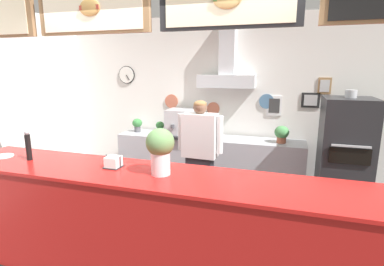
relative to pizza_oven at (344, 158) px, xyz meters
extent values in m
plane|color=#3F3A38|center=(-1.90, -1.71, -0.81)|extent=(6.53, 6.53, 0.00)
cube|color=gray|center=(-1.90, 0.69, 0.60)|extent=(5.44, 0.12, 2.82)
cube|color=white|center=(-1.90, 0.62, 0.60)|extent=(5.40, 0.01, 2.78)
cylinder|color=black|center=(-3.54, 0.61, 1.05)|extent=(0.31, 0.02, 0.31)
cylinder|color=white|center=(-3.54, 0.60, 1.05)|extent=(0.29, 0.01, 0.29)
cube|color=black|center=(-3.51, 0.59, 1.01)|extent=(0.07, 0.01, 0.10)
cylinder|color=#C1664C|center=(-2.69, 0.61, 0.61)|extent=(0.24, 0.02, 0.24)
cylinder|color=#C1664C|center=(-1.94, 0.61, 0.51)|extent=(0.21, 0.02, 0.21)
cylinder|color=teal|center=(-1.08, 0.61, 0.66)|extent=(0.23, 0.02, 0.23)
cube|color=white|center=(-0.96, 0.61, 0.60)|extent=(0.23, 0.02, 0.31)
cube|color=#333333|center=(-0.96, 0.60, 0.60)|extent=(0.16, 0.01, 0.22)
cube|color=black|center=(-0.43, 0.61, 0.70)|extent=(0.26, 0.02, 0.22)
cube|color=#B0B0B0|center=(-0.43, 0.60, 0.70)|extent=(0.19, 0.01, 0.16)
cube|color=#997047|center=(-0.25, 0.61, 0.92)|extent=(0.18, 0.02, 0.24)
cube|color=#BDBDBD|center=(-0.25, 0.60, 0.92)|extent=(0.13, 0.01, 0.18)
cube|color=silver|center=(-1.70, 0.47, 0.97)|extent=(0.89, 0.33, 0.20)
cube|color=silver|center=(-1.70, 0.51, 1.51)|extent=(0.24, 0.24, 0.89)
cube|color=olive|center=(-2.53, -1.74, 1.70)|extent=(1.16, 0.05, 0.43)
cube|color=#F2E5C6|center=(-2.53, -1.77, 1.70)|extent=(1.05, 0.01, 0.38)
ellipsoid|color=tan|center=(-2.53, -1.78, 1.71)|extent=(0.21, 0.04, 0.15)
cube|color=#B74233|center=(-2.53, -1.79, 1.71)|extent=(0.20, 0.01, 0.04)
cube|color=black|center=(-1.27, -1.74, 1.70)|extent=(1.16, 0.05, 0.43)
cube|color=beige|center=(-1.27, -1.77, 1.70)|extent=(1.05, 0.01, 0.38)
cube|color=#B21916|center=(-1.90, -2.02, -0.28)|extent=(3.83, 0.66, 1.06)
cube|color=red|center=(-1.90, -2.02, 0.27)|extent=(3.90, 0.69, 0.03)
cube|color=#A3A5AD|center=(-1.94, 0.29, -0.36)|extent=(2.98, 0.54, 0.90)
cube|color=gray|center=(-1.94, 0.29, -0.65)|extent=(2.83, 0.50, 0.02)
cube|color=#232326|center=(0.00, 0.00, 0.00)|extent=(0.63, 0.66, 1.61)
cube|color=black|center=(0.00, -0.34, 0.13)|extent=(0.47, 0.02, 0.20)
cube|color=#B7BABF|center=(0.00, -0.36, 0.26)|extent=(0.44, 0.02, 0.02)
cylinder|color=#B7BABF|center=(0.00, 0.00, 0.85)|extent=(0.14, 0.14, 0.10)
cube|color=#232328|center=(-1.78, -0.76, -0.36)|extent=(0.33, 0.21, 0.89)
cube|color=white|center=(-1.78, -0.76, 0.36)|extent=(0.44, 0.24, 0.55)
cylinder|color=white|center=(-1.52, -0.77, 0.38)|extent=(0.08, 0.08, 0.47)
cylinder|color=white|center=(-2.03, -0.75, 0.38)|extent=(0.08, 0.08, 0.47)
sphere|color=brown|center=(-1.78, -0.76, 0.71)|extent=(0.17, 0.17, 0.17)
ellipsoid|color=olive|center=(-1.78, -0.76, 0.74)|extent=(0.16, 0.16, 0.09)
cube|color=silver|center=(-2.35, 0.27, 0.31)|extent=(0.51, 0.43, 0.43)
cylinder|color=#4C4C51|center=(-2.45, 0.03, 0.28)|extent=(0.06, 0.06, 0.06)
cube|color=black|center=(-2.35, 0.02, 0.11)|extent=(0.46, 0.10, 0.04)
sphere|color=black|center=(-2.19, 0.04, 0.39)|extent=(0.04, 0.04, 0.04)
cylinder|color=#4C4C51|center=(-1.87, 0.28, 0.13)|extent=(0.13, 0.13, 0.08)
ellipsoid|color=#5B844C|center=(-1.87, 0.28, 0.24)|extent=(0.21, 0.21, 0.19)
cylinder|color=beige|center=(-2.79, 0.32, 0.13)|extent=(0.10, 0.10, 0.09)
ellipsoid|color=#387A3D|center=(-2.79, 0.32, 0.23)|extent=(0.14, 0.14, 0.13)
cylinder|color=#9E563D|center=(-0.81, 0.25, 0.13)|extent=(0.13, 0.13, 0.09)
ellipsoid|color=#47894C|center=(-0.81, 0.25, 0.25)|extent=(0.21, 0.21, 0.19)
cylinder|color=#4C4C51|center=(-3.22, 0.32, 0.14)|extent=(0.11, 0.11, 0.10)
ellipsoid|color=#387A3D|center=(-3.22, 0.32, 0.24)|extent=(0.17, 0.17, 0.15)
cube|color=#262628|center=(-2.25, -1.98, 0.29)|extent=(0.14, 0.14, 0.01)
cylinder|color=#262628|center=(-2.32, -1.98, 0.34)|extent=(0.01, 0.01, 0.12)
cylinder|color=#262628|center=(-2.18, -1.98, 0.34)|extent=(0.01, 0.01, 0.12)
cube|color=white|center=(-2.25, -1.98, 0.34)|extent=(0.12, 0.12, 0.10)
cylinder|color=silver|center=(-1.77, -2.01, 0.38)|extent=(0.17, 0.17, 0.20)
cylinder|color=gray|center=(-1.77, -2.01, 0.32)|extent=(0.15, 0.15, 0.06)
ellipsoid|color=#5B844C|center=(-1.77, -2.01, 0.57)|extent=(0.24, 0.24, 0.24)
cylinder|color=white|center=(-3.52, -2.02, 0.29)|extent=(0.19, 0.19, 0.01)
cylinder|color=black|center=(-3.17, -2.03, 0.41)|extent=(0.05, 0.05, 0.26)
sphere|color=gray|center=(-3.17, -2.03, 0.56)|extent=(0.05, 0.05, 0.05)
camera|label=1|loc=(-0.77, -4.27, 1.18)|focal=28.16mm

